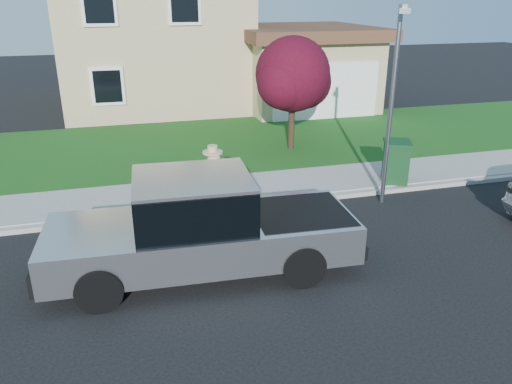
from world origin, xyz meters
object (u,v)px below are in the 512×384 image
at_px(trash_bin, 396,161).
at_px(street_lamp, 393,97).
at_px(pickup_truck, 201,228).
at_px(woman, 214,186).
at_px(ornamental_tree, 294,78).

relative_size(trash_bin, street_lamp, 0.24).
height_order(pickup_truck, woman, pickup_truck).
xyz_separation_m(woman, ornamental_tree, (3.63, 4.92, 1.59)).
bearing_deg(street_lamp, ornamental_tree, 120.13).
height_order(ornamental_tree, trash_bin, ornamental_tree).
bearing_deg(trash_bin, woman, -146.40).
height_order(woman, street_lamp, street_lamp).
relative_size(woman, street_lamp, 0.39).
relative_size(pickup_truck, woman, 3.23).
relative_size(pickup_truck, street_lamp, 1.25).
height_order(trash_bin, street_lamp, street_lamp).
height_order(woman, trash_bin, woman).
height_order(pickup_truck, street_lamp, street_lamp).
relative_size(pickup_truck, trash_bin, 5.25).
xyz_separation_m(trash_bin, street_lamp, (-0.89, -1.00, 2.01)).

